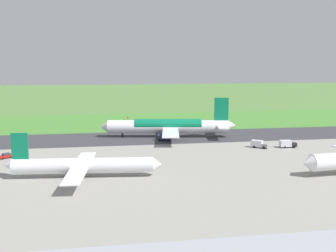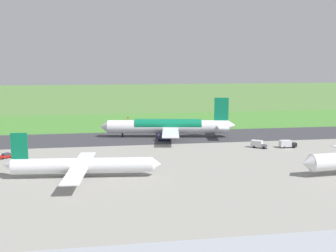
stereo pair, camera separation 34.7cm
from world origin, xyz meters
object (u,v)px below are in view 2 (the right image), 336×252
(service_truck_baggage, at_px, (259,144))
(traffic_cone_orange, at_px, (122,124))
(no_stopping_sign, at_px, (128,120))
(airliner_main, at_px, (169,126))
(airliner_parked_mid, at_px, (82,165))
(service_truck_fuel, at_px, (287,144))
(service_car_followme, at_px, (6,156))

(service_truck_baggage, distance_m, traffic_cone_orange, 75.59)
(no_stopping_sign, bearing_deg, traffic_cone_orange, 59.05)
(airliner_main, relative_size, service_truck_baggage, 9.08)
(airliner_main, height_order, traffic_cone_orange, airliner_main)
(airliner_parked_mid, xyz_separation_m, traffic_cone_orange, (-14.39, -88.37, -2.96))
(airliner_main, xyz_separation_m, service_truck_fuel, (-37.53, 26.79, -2.95))
(airliner_parked_mid, relative_size, service_truck_fuel, 6.88)
(airliner_main, bearing_deg, no_stopping_sign, -71.32)
(airliner_parked_mid, distance_m, service_car_followme, 35.27)
(airliner_main, xyz_separation_m, no_stopping_sign, (13.80, -40.82, -2.61))
(service_truck_baggage, relative_size, no_stopping_sign, 2.01)
(airliner_parked_mid, bearing_deg, service_truck_fuel, -159.17)
(service_truck_fuel, xyz_separation_m, no_stopping_sign, (51.33, -67.61, 0.34))
(airliner_main, xyz_separation_m, traffic_cone_orange, (17.09, -35.32, -4.08))
(airliner_parked_mid, relative_size, service_truck_baggage, 6.84)
(airliner_parked_mid, relative_size, no_stopping_sign, 13.72)
(airliner_main, height_order, service_truck_fuel, airliner_main)
(airliner_main, distance_m, traffic_cone_orange, 39.45)
(no_stopping_sign, bearing_deg, service_car_followme, 58.42)
(airliner_main, bearing_deg, airliner_parked_mid, 59.31)
(airliner_main, distance_m, service_truck_baggage, 37.76)
(service_truck_fuel, relative_size, traffic_cone_orange, 10.74)
(airliner_parked_mid, xyz_separation_m, service_truck_baggage, (-59.00, -27.36, -1.84))
(service_car_followme, relative_size, service_truck_fuel, 0.75)
(traffic_cone_orange, bearing_deg, service_truck_baggage, 126.17)
(traffic_cone_orange, bearing_deg, service_car_followme, 58.36)
(airliner_main, relative_size, service_car_followme, 12.27)
(service_truck_fuel, bearing_deg, no_stopping_sign, -52.79)
(service_car_followme, xyz_separation_m, traffic_cone_orange, (-38.89, -63.12, -0.57))
(service_truck_fuel, bearing_deg, airliner_main, -35.52)
(traffic_cone_orange, bearing_deg, airliner_main, 115.82)
(service_car_followme, height_order, service_truck_fuel, service_truck_fuel)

